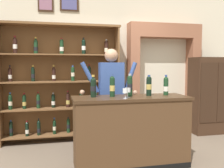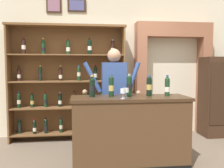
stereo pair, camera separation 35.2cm
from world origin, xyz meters
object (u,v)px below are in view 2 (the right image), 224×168
Objects in this scene: wine_shelf at (68,80)px; tasting_bottle_vin_santo at (167,86)px; wine_glass_right at (126,91)px; tasting_bottle_chianti at (92,87)px; tasting_bottle_bianco at (149,86)px; tasting_bottle_super_tuscan at (111,86)px; side_cabinet at (222,96)px; tasting_counter at (130,132)px; wine_glass_center at (123,92)px; shopkeeper at (114,89)px; tasting_bottle_grappa at (129,85)px.

tasting_bottle_vin_santo is at bearing -41.91° from wine_shelf.
wine_shelf is 1.72m from wine_glass_right.
tasting_bottle_chianti is 0.81m from tasting_bottle_bianco.
tasting_bottle_chianti is 0.27m from tasting_bottle_super_tuscan.
side_cabinet is at bearing -2.34° from wine_shelf.
wine_glass_center reaches higher than tasting_counter.
tasting_bottle_bianco is (0.43, -0.59, 0.10)m from shopkeeper.
wine_glass_right is (0.45, -0.15, -0.05)m from tasting_bottle_chianti.
wine_glass_center is (0.39, -0.23, -0.05)m from tasting_bottle_chianti.
wine_shelf reaches higher than tasting_bottle_super_tuscan.
shopkeeper is 5.39× the size of tasting_bottle_super_tuscan.
tasting_bottle_grappa is at bearing -76.17° from shopkeeper.
wine_glass_right is at bearing -84.24° from shopkeeper.
wine_shelf reaches higher than wine_glass_right.
side_cabinet is at bearing 24.30° from tasting_bottle_chianti.
tasting_bottle_super_tuscan is (-0.26, 0.05, 0.65)m from tasting_counter.
tasting_bottle_chianti reaches higher than tasting_bottle_vin_santo.
tasting_bottle_super_tuscan is 0.54m from tasting_bottle_bianco.
side_cabinet reaches higher than tasting_bottle_vin_santo.
tasting_counter is at bearing -56.22° from wine_shelf.
wine_shelf is 16.37× the size of wine_glass_right.
wine_shelf is at bearing 135.64° from shopkeeper.
tasting_counter is at bearing 51.95° from wine_glass_center.
tasting_counter is 12.10× the size of wine_glass_center.
tasting_counter is 0.70m from tasting_bottle_super_tuscan.
side_cabinet is at bearing 31.39° from wine_glass_right.
shopkeeper is at bearing 95.76° from wine_glass_right.
tasting_bottle_bianco reaches higher than wine_glass_right.
shopkeeper reaches higher than wine_glass_right.
shopkeeper is 5.65× the size of tasting_bottle_bianco.
shopkeeper is 0.73m from tasting_bottle_bianco.
tasting_bottle_super_tuscan is 0.24m from wine_glass_right.
tasting_bottle_bianco is (0.28, 0.04, 0.65)m from tasting_counter.
tasting_bottle_vin_santo is 2.21× the size of wine_glass_center.
shopkeeper is (0.79, -0.77, -0.10)m from wine_shelf.
tasting_bottle_super_tuscan is 0.26m from tasting_bottle_grappa.
tasting_counter is (0.94, -1.40, -0.65)m from wine_shelf.
wine_glass_right is at bearing -160.38° from tasting_bottle_bianco.
shopkeeper reaches higher than wine_glass_center.
tasting_bottle_bianco is 0.47m from wine_glass_center.
tasting_bottle_vin_santo is at bearing 1.02° from tasting_bottle_grappa.
tasting_bottle_chianti reaches higher than wine_glass_right.
wine_shelf reaches higher than tasting_bottle_grappa.
tasting_bottle_grappa reaches higher than wine_glass_right.
shopkeeper reaches higher than tasting_bottle_vin_santo.
wine_glass_center is (-2.29, -1.44, 0.29)m from side_cabinet.
wine_glass_right is (-0.63, -0.14, -0.04)m from tasting_bottle_vin_santo.
wine_shelf is 1.11m from shopkeeper.
tasting_bottle_vin_santo reaches higher than wine_glass_center.
shopkeeper reaches higher than tasting_bottle_chianti.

